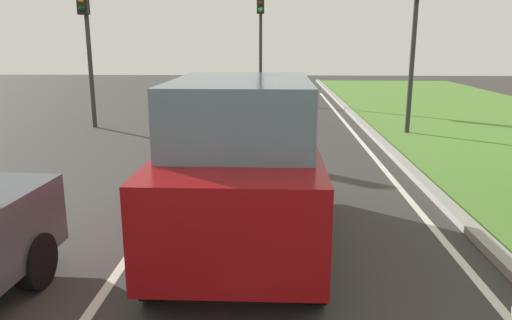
{
  "coord_description": "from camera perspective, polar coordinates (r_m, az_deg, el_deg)",
  "views": [
    {
      "loc": [
        1.21,
        3.42,
        2.74
      ],
      "look_at": [
        0.95,
        9.74,
        1.2
      ],
      "focal_mm": 34.3,
      "sensor_mm": 36.0,
      "label": 1
    }
  ],
  "objects": [
    {
      "name": "car_suv_ahead",
      "position": [
        6.52,
        -1.55,
        -0.3
      ],
      "size": [
        1.97,
        4.5,
        2.28
      ],
      "rotation": [
        0.0,
        0.0,
        -0.0
      ],
      "color": "maroon",
      "rests_on": "ground"
    },
    {
      "name": "traffic_light_near_right",
      "position": [
        15.12,
        18.2,
        15.46
      ],
      "size": [
        0.32,
        0.5,
        4.89
      ],
      "color": "#2D2D2D",
      "rests_on": "ground"
    },
    {
      "name": "curb_right",
      "position": [
        11.29,
        17.11,
        -0.65
      ],
      "size": [
        0.24,
        48.0,
        0.12
      ],
      "primitive_type": "cube",
      "color": "#9E9B93",
      "rests_on": "ground"
    },
    {
      "name": "lane_line_center",
      "position": [
        11.1,
        -7.64,
        -0.71
      ],
      "size": [
        0.12,
        32.0,
        0.01
      ],
      "primitive_type": "cube",
      "color": "silver",
      "rests_on": "ground"
    },
    {
      "name": "traffic_light_overhead_left",
      "position": [
        16.52,
        -19.23,
        14.39
      ],
      "size": [
        0.32,
        0.5,
        4.58
      ],
      "color": "#2D2D2D",
      "rests_on": "ground"
    },
    {
      "name": "lane_line_right_edge",
      "position": [
        11.19,
        14.61,
        -0.92
      ],
      "size": [
        0.12,
        32.0,
        0.01
      ],
      "primitive_type": "cube",
      "color": "silver",
      "rests_on": "ground"
    },
    {
      "name": "ground_plane",
      "position": [
        11.0,
        -4.04,
        -0.77
      ],
      "size": [
        60.0,
        60.0,
        0.0
      ],
      "primitive_type": "plane",
      "color": "#383533"
    },
    {
      "name": "traffic_light_far_median",
      "position": [
        22.45,
        0.54,
        15.44
      ],
      "size": [
        0.32,
        0.5,
        5.08
      ],
      "color": "#2D2D2D",
      "rests_on": "ground"
    }
  ]
}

